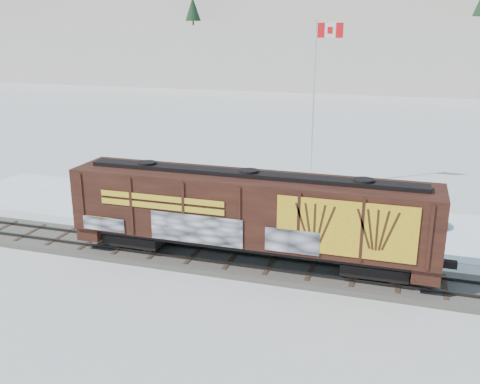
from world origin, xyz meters
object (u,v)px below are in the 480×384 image
(hopper_railcar, at_px, (249,211))
(flagpole, at_px, (314,128))
(car_white, at_px, (195,193))
(car_dark, at_px, (408,216))
(car_silver, at_px, (179,201))

(hopper_railcar, bearing_deg, flagpole, 88.16)
(car_white, xyz_separation_m, car_dark, (13.55, -0.12, -0.13))
(hopper_railcar, height_order, car_dark, hopper_railcar)
(flagpole, relative_size, car_dark, 2.54)
(flagpole, height_order, car_white, flagpole)
(flagpole, height_order, car_silver, flagpole)
(car_dark, bearing_deg, hopper_railcar, 118.30)
(hopper_railcar, relative_size, flagpole, 1.48)
(flagpole, xyz_separation_m, car_dark, (6.93, -6.75, -3.72))
(flagpole, bearing_deg, car_white, -134.98)
(hopper_railcar, xyz_separation_m, car_dark, (7.41, 8.08, -2.17))
(hopper_railcar, relative_size, car_white, 3.58)
(flagpole, distance_m, car_silver, 11.48)
(hopper_railcar, xyz_separation_m, car_white, (-6.14, 8.21, -2.04))
(flagpole, bearing_deg, car_silver, -130.62)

